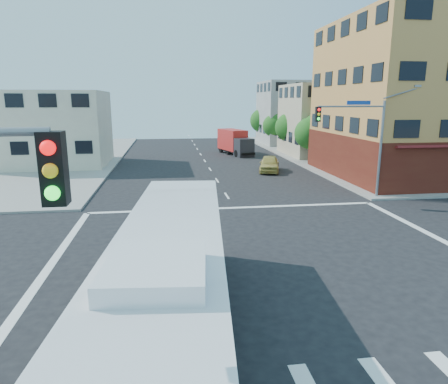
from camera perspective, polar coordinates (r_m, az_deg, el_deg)
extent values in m
plane|color=black|center=(17.86, 6.58, -10.21)|extent=(120.00, 120.00, 0.00)
cube|color=#C48746|center=(42.08, 27.84, 11.49)|extent=(18.00, 15.00, 14.00)
cube|color=#561F13|center=(42.37, 27.13, 4.75)|extent=(18.09, 15.08, 4.00)
cube|color=tan|center=(54.28, 15.32, 9.85)|extent=(12.00, 10.00, 9.00)
cube|color=#A5A5A0|center=(67.35, 10.62, 11.02)|extent=(12.00, 10.00, 10.00)
cube|color=beige|center=(47.70, -23.71, 8.26)|extent=(12.00, 10.00, 8.00)
cylinder|color=gray|center=(30.83, 21.43, 5.54)|extent=(0.18, 0.18, 7.00)
cylinder|color=gray|center=(29.26, 17.81, 11.56)|extent=(5.01, 0.62, 0.12)
cube|color=black|center=(28.06, 13.28, 10.77)|extent=(0.32, 0.30, 1.00)
sphere|color=#FF0C0C|center=(27.89, 13.43, 11.37)|extent=(0.20, 0.20, 0.20)
sphere|color=yellow|center=(27.90, 13.40, 10.75)|extent=(0.20, 0.20, 0.20)
sphere|color=#19FF33|center=(27.91, 13.37, 10.14)|extent=(0.20, 0.20, 0.20)
cube|color=#153D97|center=(29.52, 18.70, 11.99)|extent=(1.80, 0.22, 0.28)
cube|color=gray|center=(32.16, 25.88, 13.47)|extent=(0.50, 0.22, 0.14)
cube|color=black|center=(5.85, -23.15, 3.09)|extent=(0.32, 0.30, 1.00)
sphere|color=#FF0C0C|center=(5.65, -23.85, 5.79)|extent=(0.20, 0.20, 0.20)
sphere|color=yellow|center=(5.69, -23.58, 2.79)|extent=(0.20, 0.20, 0.20)
sphere|color=#19FF33|center=(5.75, -23.31, -0.15)|extent=(0.20, 0.20, 0.20)
cylinder|color=#3A2215|center=(47.11, 12.07, 5.29)|extent=(0.28, 0.28, 1.92)
sphere|color=#205B1A|center=(46.86, 12.21, 8.21)|extent=(3.60, 3.60, 3.60)
sphere|color=#205B1A|center=(46.66, 12.86, 9.26)|extent=(2.52, 2.52, 2.52)
cylinder|color=#3A2215|center=(54.64, 9.22, 6.47)|extent=(0.28, 0.28, 1.99)
sphere|color=#205B1A|center=(54.42, 9.32, 9.10)|extent=(3.80, 3.80, 3.80)
sphere|color=#205B1A|center=(54.20, 9.86, 10.07)|extent=(2.66, 2.66, 2.66)
cylinder|color=#3A2215|center=(62.29, 7.06, 7.27)|extent=(0.28, 0.28, 1.89)
sphere|color=#205B1A|center=(62.11, 7.12, 9.38)|extent=(3.40, 3.40, 3.40)
sphere|color=#205B1A|center=(61.88, 7.57, 10.14)|extent=(2.38, 2.38, 2.38)
cylinder|color=#3A2215|center=(70.01, 5.36, 7.98)|extent=(0.28, 0.28, 2.03)
sphere|color=#205B1A|center=(69.83, 5.41, 10.12)|extent=(4.00, 4.00, 4.00)
sphere|color=#205B1A|center=(69.59, 5.81, 10.92)|extent=(2.80, 2.80, 2.80)
cube|color=black|center=(12.54, -7.22, -17.81)|extent=(4.08, 13.47, 0.50)
cube|color=white|center=(11.91, -7.41, -12.20)|extent=(4.06, 13.45, 3.14)
cube|color=black|center=(11.83, -7.43, -11.36)|extent=(4.08, 13.06, 1.38)
cube|color=black|center=(18.02, -5.70, -3.09)|extent=(2.58, 0.31, 1.49)
cube|color=#E5590C|center=(17.78, -5.78, 0.36)|extent=(2.11, 0.26, 0.31)
cube|color=white|center=(11.35, -7.63, -5.31)|extent=(3.98, 13.18, 0.13)
cube|color=white|center=(8.18, -9.71, -10.79)|extent=(2.19, 2.60, 0.40)
cube|color=#177B44|center=(12.00, -14.59, -16.64)|extent=(0.60, 6.04, 0.31)
cube|color=#177B44|center=(11.75, -0.29, -16.85)|extent=(0.60, 6.04, 0.31)
cylinder|color=black|center=(16.46, -10.68, -10.26)|extent=(0.44, 1.17, 1.15)
cylinder|color=#99999E|center=(16.49, -11.22, -10.25)|extent=(0.10, 0.58, 0.57)
cylinder|color=black|center=(16.30, -1.32, -10.27)|extent=(0.44, 1.17, 1.15)
cylinder|color=#99999E|center=(16.30, -0.77, -10.26)|extent=(0.10, 0.58, 0.57)
cube|color=#232328|center=(50.95, 2.85, 6.35)|extent=(2.53, 2.47, 2.33)
cube|color=black|center=(50.16, 3.30, 6.65)|extent=(1.82, 0.60, 0.89)
cube|color=red|center=(53.90, 1.19, 7.49)|extent=(3.48, 5.41, 2.68)
cube|color=black|center=(53.09, 1.69, 5.89)|extent=(3.92, 7.42, 0.27)
cylinder|color=black|center=(50.77, 1.80, 5.52)|extent=(0.49, 0.93, 0.89)
cylinder|color=black|center=(51.62, 3.68, 5.62)|extent=(0.49, 0.93, 0.89)
cylinder|color=black|center=(53.09, 0.56, 5.85)|extent=(0.49, 0.93, 0.89)
cylinder|color=black|center=(53.91, 2.38, 5.95)|extent=(0.49, 0.93, 0.89)
cylinder|color=black|center=(55.11, -0.43, 6.11)|extent=(0.49, 0.93, 0.89)
cylinder|color=black|center=(55.90, 1.34, 6.21)|extent=(0.49, 0.93, 0.89)
imported|color=tan|center=(40.39, 6.50, 4.03)|extent=(3.10, 5.04, 1.60)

